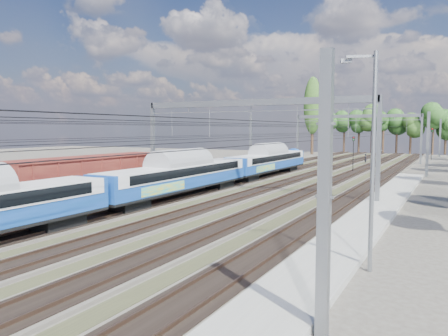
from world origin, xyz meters
The scene contains 11 objects.
track_bed centered at (0.00, 45.00, 0.10)m, with size 21.00×130.00×0.34m.
platform centered at (12.00, 20.00, 0.15)m, with size 3.00×70.00×0.30m, color gray.
catenary centered at (0.33, 52.69, 6.40)m, with size 25.65×130.00×9.00m.
tree_belt centered at (6.38, 93.44, 8.14)m, with size 38.95×97.40×11.96m.
poplar centered at (-14.50, 98.00, 11.89)m, with size 4.40×4.40×19.04m.
emu_train centered at (-4.50, 24.33, 2.54)m, with size 2.95×62.32×4.31m.
freight_boxcar centered at (-9.00, 18.29, 2.36)m, with size 3.11×15.02×3.87m.
worker centered at (2.61, 74.46, 0.88)m, with size 0.64×0.42×1.76m, color black.
signal_near centered at (3.97, 56.87, 3.27)m, with size 0.37×0.35×5.17m.
signal_far centered at (12.66, 90.07, 4.07)m, with size 0.46×0.42×6.43m.
lamp_post centered at (13.91, 11.94, 5.18)m, with size 1.59×0.58×9.49m.
Camera 1 is at (17.15, -7.49, 6.22)m, focal length 35.00 mm.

